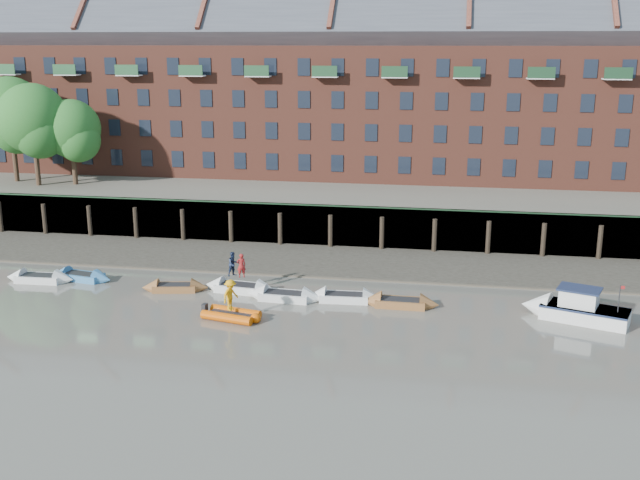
% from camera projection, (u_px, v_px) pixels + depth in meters
% --- Properties ---
extents(ground, '(220.00, 220.00, 0.00)m').
position_uv_depth(ground, '(225.00, 358.00, 37.95)').
color(ground, '#615D54').
rests_on(ground, ground).
extents(foreshore, '(110.00, 8.00, 0.50)m').
position_uv_depth(foreshore, '(296.00, 260.00, 55.10)').
color(foreshore, '#3D382F').
rests_on(foreshore, ground).
extents(mud_band, '(110.00, 1.60, 0.10)m').
position_uv_depth(mud_band, '(286.00, 273.00, 51.86)').
color(mud_band, '#4C4336').
rests_on(mud_band, ground).
extents(river_wall, '(110.00, 1.23, 3.30)m').
position_uv_depth(river_wall, '(307.00, 225.00, 58.86)').
color(river_wall, '#2D2A26').
rests_on(river_wall, ground).
extents(bank_terrace, '(110.00, 28.00, 3.20)m').
position_uv_depth(bank_terrace, '(333.00, 192.00, 71.83)').
color(bank_terrace, '#5E594D').
rests_on(bank_terrace, ground).
extents(apartment_terrace, '(80.60, 15.56, 20.98)m').
position_uv_depth(apartment_terrace, '(335.00, 72.00, 69.89)').
color(apartment_terrace, brown).
rests_on(apartment_terrace, bank_terrace).
extents(tree_cluster, '(11.76, 7.74, 9.40)m').
position_uv_depth(tree_cluster, '(31.00, 118.00, 65.87)').
color(tree_cluster, '#3A281C').
rests_on(tree_cluster, bank_terrace).
extents(rowboat_0, '(4.76, 1.52, 1.37)m').
position_uv_depth(rowboat_0, '(40.00, 278.00, 49.99)').
color(rowboat_0, silver).
rests_on(rowboat_0, ground).
extents(rowboat_1, '(4.67, 2.07, 1.31)m').
position_uv_depth(rowboat_1, '(82.00, 277.00, 50.38)').
color(rowboat_1, teal).
rests_on(rowboat_1, ground).
extents(rowboat_2, '(4.42, 2.00, 1.24)m').
position_uv_depth(rowboat_2, '(175.00, 287.00, 48.17)').
color(rowboat_2, brown).
rests_on(rowboat_2, ground).
extents(rowboat_3, '(5.05, 1.98, 1.43)m').
position_uv_depth(rowboat_3, '(240.00, 288.00, 47.99)').
color(rowboat_3, silver).
rests_on(rowboat_3, ground).
extents(rowboat_4, '(4.91, 1.67, 1.41)m').
position_uv_depth(rowboat_4, '(285.00, 296.00, 46.47)').
color(rowboat_4, silver).
rests_on(rowboat_4, ground).
extents(rowboat_5, '(4.73, 1.60, 1.36)m').
position_uv_depth(rowboat_5, '(344.00, 297.00, 46.26)').
color(rowboat_5, silver).
rests_on(rowboat_5, ground).
extents(rowboat_6, '(4.69, 1.41, 1.36)m').
position_uv_depth(rowboat_6, '(400.00, 303.00, 45.31)').
color(rowboat_6, brown).
rests_on(rowboat_6, ground).
extents(rib_tender, '(3.58, 2.30, 0.60)m').
position_uv_depth(rib_tender, '(233.00, 315.00, 43.21)').
color(rib_tender, '#D05106').
rests_on(rib_tender, ground).
extents(motor_launch, '(6.32, 3.84, 2.48)m').
position_uv_depth(motor_launch, '(567.00, 308.00, 43.28)').
color(motor_launch, silver).
rests_on(motor_launch, ground).
extents(person_rower_a, '(0.68, 0.60, 1.57)m').
position_uv_depth(person_rower_a, '(241.00, 266.00, 47.62)').
color(person_rower_a, maroon).
rests_on(person_rower_a, rowboat_3).
extents(person_rower_b, '(0.97, 0.98, 1.59)m').
position_uv_depth(person_rower_b, '(233.00, 264.00, 47.93)').
color(person_rower_b, '#19233F').
rests_on(person_rower_b, rowboat_3).
extents(person_rib_crew, '(1.09, 1.36, 1.83)m').
position_uv_depth(person_rib_crew, '(231.00, 295.00, 42.90)').
color(person_rib_crew, orange).
rests_on(person_rib_crew, rib_tender).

